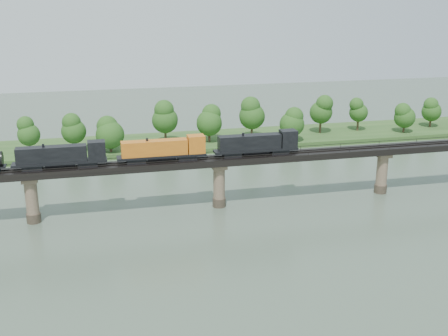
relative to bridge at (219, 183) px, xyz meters
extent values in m
plane|color=#3C4D3E|center=(0.00, -30.00, -5.46)|extent=(400.00, 400.00, 0.00)
cube|color=#2A4C1E|center=(0.00, 55.00, -4.66)|extent=(300.00, 24.00, 1.60)
cylinder|color=#473A2D|center=(-40.00, 0.00, -4.46)|extent=(3.00, 3.00, 2.00)
cylinder|color=#7D6752|center=(-40.00, 0.00, 0.04)|extent=(2.60, 2.60, 9.00)
cube|color=#7D6752|center=(-40.00, 0.00, 4.04)|extent=(3.20, 3.20, 1.00)
cylinder|color=#473A2D|center=(0.00, 0.00, -4.46)|extent=(3.00, 3.00, 2.00)
cylinder|color=#7D6752|center=(0.00, 0.00, 0.04)|extent=(2.60, 2.60, 9.00)
cube|color=#7D6752|center=(0.00, 0.00, 4.04)|extent=(3.20, 3.20, 1.00)
cylinder|color=#473A2D|center=(40.00, 0.00, -4.46)|extent=(3.00, 3.00, 2.00)
cylinder|color=#7D6752|center=(40.00, 0.00, 0.04)|extent=(2.60, 2.60, 9.00)
cube|color=#7D6752|center=(40.00, 0.00, 4.04)|extent=(3.20, 3.20, 1.00)
cube|color=black|center=(0.00, 0.00, 5.29)|extent=(220.00, 5.00, 1.50)
cube|color=black|center=(0.00, -0.75, 6.12)|extent=(220.00, 0.12, 0.16)
cube|color=black|center=(0.00, 0.75, 6.12)|extent=(220.00, 0.12, 0.16)
cube|color=black|center=(0.00, -2.40, 6.74)|extent=(220.00, 0.10, 0.10)
cube|color=black|center=(0.00, 2.40, 6.74)|extent=(220.00, 0.10, 0.10)
cube|color=black|center=(0.00, -2.40, 6.39)|extent=(0.08, 0.08, 0.70)
cube|color=black|center=(0.00, 2.40, 6.39)|extent=(0.08, 0.08, 0.70)
cylinder|color=#382619|center=(-44.43, 46.31, -2.10)|extent=(0.70, 0.70, 3.51)
sphere|color=#1C4614|center=(-44.43, 46.31, 2.57)|extent=(6.31, 6.31, 6.31)
sphere|color=#1C4614|center=(-44.43, 46.31, 5.50)|extent=(4.73, 4.73, 4.73)
cylinder|color=#382619|center=(-32.24, 48.84, -2.19)|extent=(0.70, 0.70, 3.34)
sphere|color=#1C4614|center=(-32.24, 48.84, 2.27)|extent=(7.18, 7.18, 7.18)
sphere|color=#1C4614|center=(-32.24, 48.84, 5.06)|extent=(5.39, 5.39, 5.39)
cylinder|color=#382619|center=(-22.01, 46.15, -2.45)|extent=(0.70, 0.70, 2.83)
sphere|color=#1C4614|center=(-22.01, 46.15, 1.32)|extent=(8.26, 8.26, 8.26)
sphere|color=#1C4614|center=(-22.01, 46.15, 3.68)|extent=(6.19, 6.19, 6.19)
cylinder|color=#382619|center=(-5.04, 52.68, -1.88)|extent=(0.70, 0.70, 3.96)
sphere|color=#1C4614|center=(-5.04, 52.68, 3.41)|extent=(8.07, 8.07, 8.07)
sphere|color=#1C4614|center=(-5.04, 52.68, 6.71)|extent=(6.05, 6.05, 6.05)
cylinder|color=#382619|center=(8.52, 51.14, -2.23)|extent=(0.70, 0.70, 3.27)
sphere|color=#1C4614|center=(8.52, 51.14, 2.13)|extent=(8.03, 8.03, 8.03)
sphere|color=#1C4614|center=(8.52, 51.14, 4.85)|extent=(6.02, 6.02, 6.02)
cylinder|color=#382619|center=(22.65, 52.31, -1.90)|extent=(0.70, 0.70, 3.92)
sphere|color=#1C4614|center=(22.65, 52.31, 3.33)|extent=(8.29, 8.29, 8.29)
sphere|color=#1C4614|center=(22.65, 52.31, 6.60)|extent=(6.21, 6.21, 6.21)
cylinder|color=#382619|center=(33.59, 45.35, -2.35)|extent=(0.70, 0.70, 3.02)
sphere|color=#1C4614|center=(33.59, 45.35, 1.69)|extent=(7.74, 7.74, 7.74)
sphere|color=#1C4614|center=(33.59, 45.35, 4.21)|extent=(5.80, 5.80, 5.80)
cylinder|color=#382619|center=(46.81, 54.03, -1.96)|extent=(0.70, 0.70, 3.80)
sphere|color=#1C4614|center=(46.81, 54.03, 3.10)|extent=(7.47, 7.47, 7.47)
sphere|color=#1C4614|center=(46.81, 54.03, 6.27)|extent=(5.60, 5.60, 5.60)
cylinder|color=#382619|center=(60.48, 54.26, -2.17)|extent=(0.70, 0.70, 3.38)
sphere|color=#1C4614|center=(60.48, 54.26, 2.34)|extent=(6.23, 6.23, 6.23)
sphere|color=#1C4614|center=(60.48, 54.26, 5.16)|extent=(4.67, 4.67, 4.67)
cylinder|color=#382619|center=(74.35, 48.39, -2.47)|extent=(0.70, 0.70, 2.77)
sphere|color=#1C4614|center=(74.35, 48.39, 1.22)|extent=(7.04, 7.04, 7.04)
sphere|color=#1C4614|center=(74.35, 48.39, 3.54)|extent=(5.28, 5.28, 5.28)
cylinder|color=#382619|center=(87.62, 53.57, -2.39)|extent=(0.70, 0.70, 2.94)
sphere|color=#1C4614|center=(87.62, 53.57, 1.54)|extent=(6.73, 6.73, 6.73)
sphere|color=#1C4614|center=(87.62, 53.57, 3.99)|extent=(5.05, 5.05, 5.05)
cube|color=black|center=(13.96, 0.00, 6.59)|extent=(4.01, 2.41, 1.10)
cube|color=black|center=(2.93, 0.00, 6.59)|extent=(4.01, 2.41, 1.10)
cube|color=black|center=(8.44, 0.00, 7.29)|extent=(19.06, 3.01, 0.50)
cube|color=black|center=(6.94, 0.00, 9.15)|extent=(14.04, 2.71, 3.21)
cube|color=black|center=(15.96, 0.00, 9.45)|extent=(3.61, 3.01, 3.81)
cylinder|color=black|center=(8.44, 0.00, 6.74)|extent=(6.02, 1.40, 1.40)
cube|color=black|center=(-7.10, 0.00, 6.59)|extent=(4.01, 2.41, 1.10)
cube|color=black|center=(-18.14, 0.00, 6.59)|extent=(4.01, 2.41, 1.10)
cube|color=black|center=(-12.62, 0.00, 7.29)|extent=(19.06, 3.01, 0.50)
cube|color=orange|center=(-14.12, 0.00, 9.15)|extent=(14.04, 2.71, 3.21)
cube|color=orange|center=(-5.10, 0.00, 9.45)|extent=(3.61, 3.01, 3.81)
cylinder|color=black|center=(-12.62, 0.00, 6.74)|extent=(6.02, 1.40, 1.40)
cube|color=black|center=(-28.16, 0.00, 6.59)|extent=(4.01, 2.41, 1.10)
cube|color=black|center=(-39.20, 0.00, 6.59)|extent=(4.01, 2.41, 1.10)
cube|color=black|center=(-33.68, 0.00, 7.29)|extent=(19.06, 3.01, 0.50)
cube|color=black|center=(-35.18, 0.00, 9.15)|extent=(14.04, 2.71, 3.21)
cube|color=black|center=(-26.16, 0.00, 9.45)|extent=(3.61, 3.01, 3.81)
cylinder|color=black|center=(-33.68, 0.00, 6.74)|extent=(6.02, 1.40, 1.40)
camera|label=1|loc=(-26.25, -115.66, 40.62)|focal=45.00mm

